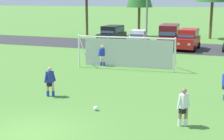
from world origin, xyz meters
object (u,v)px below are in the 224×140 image
object	(u,v)px
parked_car_slot_center	(188,39)
street_lamp	(149,14)
player_striker_near	(103,56)
soccer_ball	(96,108)
soccer_goal	(127,51)
parked_car_slot_center_left	(169,36)
player_defender_far	(183,107)
player_winger_left	(50,82)
parked_car_slot_left	(138,38)
parked_car_slot_far_left	(112,35)

from	to	relation	value
parked_car_slot_center	street_lamp	bearing A→B (deg)	-138.09
player_striker_near	parked_car_slot_center	distance (m)	12.21
soccer_ball	soccer_goal	bearing A→B (deg)	98.33
parked_car_slot_center	street_lamp	size ratio (longest dim) A/B	0.65
soccer_goal	parked_car_slot_center	size ratio (longest dim) A/B	1.60
parked_car_slot_center_left	soccer_goal	bearing A→B (deg)	-96.22
player_defender_far	parked_car_slot_center_left	size ratio (longest dim) A/B	0.33
player_winger_left	parked_car_slot_left	world-z (taller)	parked_car_slot_left
player_defender_far	parked_car_slot_left	distance (m)	24.41
soccer_ball	player_defender_far	xyz separation A→B (m)	(4.17, -0.54, 0.71)
soccer_ball	player_defender_far	distance (m)	4.27
parked_car_slot_far_left	soccer_goal	bearing A→B (deg)	-65.59
street_lamp	parked_car_slot_far_left	bearing A→B (deg)	139.71
soccer_goal	parked_car_slot_left	bearing A→B (deg)	101.08
soccer_ball	player_striker_near	xyz separation A→B (m)	(-3.51, 10.01, 0.71)
soccer_ball	parked_car_slot_center	size ratio (longest dim) A/B	0.05
soccer_goal	parked_car_slot_far_left	world-z (taller)	soccer_goal
player_defender_far	parked_car_slot_far_left	xyz separation A→B (m)	(-11.25, 22.89, 0.29)
soccer_goal	parked_car_slot_far_left	distance (m)	13.58
player_defender_far	player_winger_left	xyz separation A→B (m)	(-7.41, 1.87, 0.00)
parked_car_slot_far_left	parked_car_slot_center	xyz separation A→B (m)	(8.97, -1.40, 0.00)
player_striker_near	parked_car_slot_far_left	xyz separation A→B (m)	(-3.56, 12.34, 0.29)
player_striker_near	parked_car_slot_center_left	distance (m)	12.02
soccer_goal	player_striker_near	world-z (taller)	soccer_goal
parked_car_slot_far_left	soccer_ball	bearing A→B (deg)	-72.44
soccer_goal	parked_car_slot_center_left	world-z (taller)	soccer_goal
player_defender_far	parked_car_slot_far_left	size ratio (longest dim) A/B	0.35
soccer_goal	parked_car_slot_far_left	bearing A→B (deg)	114.41
parked_car_slot_center	street_lamp	xyz separation A→B (m)	(-3.55, -3.19, 2.67)
soccer_ball	player_defender_far	world-z (taller)	player_defender_far
parked_car_slot_center_left	parked_car_slot_center	bearing A→B (deg)	-15.95
soccer_ball	street_lamp	bearing A→B (deg)	95.34
street_lamp	soccer_ball	bearing A→B (deg)	-84.66
player_striker_near	parked_car_slot_far_left	size ratio (longest dim) A/B	0.35
soccer_ball	parked_car_slot_left	world-z (taller)	parked_car_slot_left
parked_car_slot_left	player_defender_far	bearing A→B (deg)	-70.65
player_winger_left	street_lamp	xyz separation A→B (m)	(1.57, 16.43, 2.96)
parked_car_slot_far_left	parked_car_slot_center_left	world-z (taller)	parked_car_slot_center_left
parked_car_slot_center	street_lamp	world-z (taller)	street_lamp
player_winger_left	parked_car_slot_far_left	bearing A→B (deg)	100.36
soccer_ball	soccer_goal	size ratio (longest dim) A/B	0.03
soccer_ball	parked_car_slot_far_left	size ratio (longest dim) A/B	0.05
soccer_ball	parked_car_slot_center_left	size ratio (longest dim) A/B	0.04
soccer_ball	parked_car_slot_far_left	bearing A→B (deg)	107.56
soccer_ball	player_defender_far	bearing A→B (deg)	-7.35
soccer_goal	parked_car_slot_left	distance (m)	12.75
player_defender_far	parked_car_slot_left	xyz separation A→B (m)	(-8.09, 23.03, 0.05)
parked_car_slot_far_left	parked_car_slot_left	distance (m)	3.18
parked_car_slot_left	parked_car_slot_center_left	size ratio (longest dim) A/B	0.87
soccer_goal	street_lamp	xyz separation A→B (m)	(-0.20, 7.78, 2.49)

